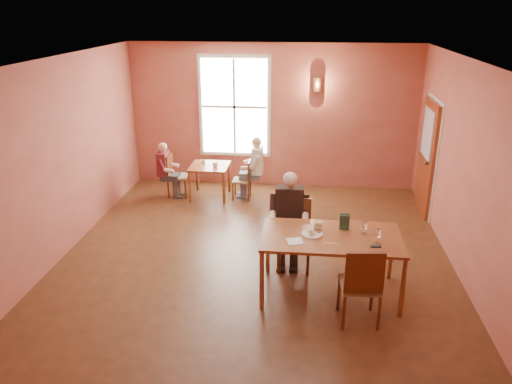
# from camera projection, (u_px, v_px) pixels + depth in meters

# --- Properties ---
(ground) EXTENTS (6.00, 7.00, 0.01)m
(ground) POSITION_uv_depth(u_px,v_px,m) (255.00, 260.00, 7.72)
(ground) COLOR brown
(ground) RESTS_ON ground
(wall_back) EXTENTS (6.00, 0.04, 3.00)m
(wall_back) POSITION_uv_depth(u_px,v_px,m) (273.00, 117.00, 10.44)
(wall_back) COLOR brown
(wall_back) RESTS_ON ground
(wall_front) EXTENTS (6.00, 0.04, 3.00)m
(wall_front) POSITION_uv_depth(u_px,v_px,m) (206.00, 303.00, 3.93)
(wall_front) COLOR brown
(wall_front) RESTS_ON ground
(wall_left) EXTENTS (0.04, 7.00, 3.00)m
(wall_left) POSITION_uv_depth(u_px,v_px,m) (56.00, 161.00, 7.49)
(wall_left) COLOR brown
(wall_left) RESTS_ON ground
(wall_right) EXTENTS (0.04, 7.00, 3.00)m
(wall_right) POSITION_uv_depth(u_px,v_px,m) (470.00, 175.00, 6.89)
(wall_right) COLOR brown
(wall_right) RESTS_ON ground
(ceiling) EXTENTS (6.00, 7.00, 0.04)m
(ceiling) POSITION_uv_depth(u_px,v_px,m) (254.00, 61.00, 6.66)
(ceiling) COLOR white
(ceiling) RESTS_ON wall_back
(window) EXTENTS (1.36, 0.10, 1.96)m
(window) POSITION_uv_depth(u_px,v_px,m) (234.00, 107.00, 10.41)
(window) COLOR white
(window) RESTS_ON wall_back
(door) EXTENTS (0.12, 1.04, 2.10)m
(door) POSITION_uv_depth(u_px,v_px,m) (426.00, 158.00, 9.20)
(door) COLOR maroon
(door) RESTS_ON ground
(wall_sconce) EXTENTS (0.16, 0.16, 0.28)m
(wall_sconce) POSITION_uv_depth(u_px,v_px,m) (317.00, 84.00, 10.01)
(wall_sconce) COLOR brown
(wall_sconce) RESTS_ON wall_back
(main_table) EXTENTS (1.84, 1.03, 0.86)m
(main_table) POSITION_uv_depth(u_px,v_px,m) (330.00, 265.00, 6.70)
(main_table) COLOR brown
(main_table) RESTS_ON ground
(chair_diner_main) EXTENTS (0.46, 0.46, 1.04)m
(chair_diner_main) POSITION_uv_depth(u_px,v_px,m) (295.00, 236.00, 7.32)
(chair_diner_main) COLOR brown
(chair_diner_main) RESTS_ON ground
(diner_main) EXTENTS (0.55, 0.55, 1.37)m
(diner_main) POSITION_uv_depth(u_px,v_px,m) (295.00, 227.00, 7.24)
(diner_main) COLOR #2E1F1A
(diner_main) RESTS_ON ground
(chair_empty) EXTENTS (0.50, 0.50, 1.05)m
(chair_empty) POSITION_uv_depth(u_px,v_px,m) (360.00, 283.00, 6.08)
(chair_empty) COLOR brown
(chair_empty) RESTS_ON ground
(plate_food) EXTENTS (0.35, 0.35, 0.04)m
(plate_food) POSITION_uv_depth(u_px,v_px,m) (312.00, 234.00, 6.57)
(plate_food) COLOR silver
(plate_food) RESTS_ON main_table
(sandwich) EXTENTS (0.11, 0.10, 0.12)m
(sandwich) POSITION_uv_depth(u_px,v_px,m) (318.00, 227.00, 6.65)
(sandwich) COLOR tan
(sandwich) RESTS_ON main_table
(goblet_a) EXTENTS (0.08, 0.08, 0.19)m
(goblet_a) POSITION_uv_depth(u_px,v_px,m) (364.00, 227.00, 6.57)
(goblet_a) COLOR white
(goblet_a) RESTS_ON main_table
(goblet_b) EXTENTS (0.11, 0.11, 0.21)m
(goblet_b) POSITION_uv_depth(u_px,v_px,m) (378.00, 236.00, 6.31)
(goblet_b) COLOR white
(goblet_b) RESTS_ON main_table
(menu_stand) EXTENTS (0.14, 0.08, 0.22)m
(menu_stand) POSITION_uv_depth(u_px,v_px,m) (344.00, 222.00, 6.70)
(menu_stand) COLOR #27452F
(menu_stand) RESTS_ON main_table
(knife) EXTENTS (0.22, 0.04, 0.00)m
(knife) POSITION_uv_depth(u_px,v_px,m) (331.00, 243.00, 6.34)
(knife) COLOR silver
(knife) RESTS_ON main_table
(napkin) EXTENTS (0.24, 0.24, 0.01)m
(napkin) POSITION_uv_depth(u_px,v_px,m) (295.00, 241.00, 6.39)
(napkin) COLOR white
(napkin) RESTS_ON main_table
(sunglasses) EXTENTS (0.13, 0.05, 0.02)m
(sunglasses) POSITION_uv_depth(u_px,v_px,m) (376.00, 246.00, 6.24)
(sunglasses) COLOR black
(sunglasses) RESTS_ON main_table
(second_table) EXTENTS (0.76, 0.76, 0.67)m
(second_table) POSITION_uv_depth(u_px,v_px,m) (210.00, 181.00, 10.13)
(second_table) COLOR brown
(second_table) RESTS_ON ground
(chair_diner_white) EXTENTS (0.35, 0.35, 0.79)m
(chair_diner_white) POSITION_uv_depth(u_px,v_px,m) (242.00, 180.00, 10.05)
(chair_diner_white) COLOR #3C2511
(chair_diner_white) RESTS_ON ground
(diner_white) EXTENTS (0.49, 0.49, 1.21)m
(diner_white) POSITION_uv_depth(u_px,v_px,m) (243.00, 170.00, 9.97)
(diner_white) COLOR white
(diner_white) RESTS_ON ground
(chair_diner_maroon) EXTENTS (0.39, 0.39, 0.88)m
(chair_diner_maroon) POSITION_uv_depth(u_px,v_px,m) (179.00, 175.00, 10.16)
(chair_diner_maroon) COLOR brown
(chair_diner_maroon) RESTS_ON ground
(diner_maroon) EXTENTS (0.44, 0.44, 1.10)m
(diner_maroon) POSITION_uv_depth(u_px,v_px,m) (177.00, 170.00, 10.12)
(diner_maroon) COLOR maroon
(diner_maroon) RESTS_ON ground
(cup_a) EXTENTS (0.12, 0.12, 0.09)m
(cup_a) POSITION_uv_depth(u_px,v_px,m) (215.00, 165.00, 9.89)
(cup_a) COLOR white
(cup_a) RESTS_ON second_table
(cup_b) EXTENTS (0.10, 0.10, 0.08)m
(cup_b) POSITION_uv_depth(u_px,v_px,m) (203.00, 162.00, 10.11)
(cup_b) COLOR white
(cup_b) RESTS_ON second_table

